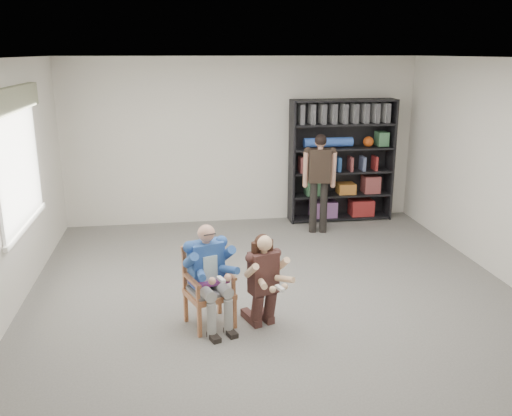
{
  "coord_description": "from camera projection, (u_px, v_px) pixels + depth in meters",
  "views": [
    {
      "loc": [
        -1.14,
        -5.6,
        2.86
      ],
      "look_at": [
        -0.2,
        0.6,
        1.05
      ],
      "focal_mm": 38.0,
      "sensor_mm": 36.0,
      "label": 1
    }
  ],
  "objects": [
    {
      "name": "kneeling_woman",
      "position": [
        265.0,
        281.0,
        5.73
      ],
      "size": [
        0.65,
        0.81,
        1.05
      ],
      "primitive_type": null,
      "rotation": [
        0.0,
        0.0,
        0.35
      ],
      "color": "#37211E",
      "rests_on": "floor"
    },
    {
      "name": "window_left",
      "position": [
        20.0,
        161.0,
        6.35
      ],
      "size": [
        0.16,
        2.0,
        1.75
      ],
      "primitive_type": null,
      "color": "white",
      "rests_on": "room_shell"
    },
    {
      "name": "seated_man",
      "position": [
        209.0,
        276.0,
        5.75
      ],
      "size": [
        0.7,
        0.81,
        1.14
      ],
      "primitive_type": null,
      "rotation": [
        0.0,
        0.0,
        0.35
      ],
      "color": "#194994",
      "rests_on": "floor"
    },
    {
      "name": "bookshelf",
      "position": [
        342.0,
        161.0,
        9.35
      ],
      "size": [
        1.8,
        0.38,
        2.1
      ],
      "primitive_type": null,
      "color": "black",
      "rests_on": "floor"
    },
    {
      "name": "room_shell",
      "position": [
        282.0,
        192.0,
        5.89
      ],
      "size": [
        6.0,
        7.0,
        2.8
      ],
      "primitive_type": null,
      "color": "silver",
      "rests_on": "ground"
    },
    {
      "name": "standing_man",
      "position": [
        319.0,
        184.0,
        8.72
      ],
      "size": [
        0.54,
        0.37,
        1.62
      ],
      "primitive_type": null,
      "rotation": [
        0.0,
        0.0,
        -0.19
      ],
      "color": "black",
      "rests_on": "floor"
    },
    {
      "name": "floor",
      "position": [
        281.0,
        308.0,
        6.28
      ],
      "size": [
        6.0,
        7.0,
        0.01
      ],
      "primitive_type": "cube",
      "color": "slate",
      "rests_on": "ground"
    },
    {
      "name": "armchair",
      "position": [
        209.0,
        287.0,
        5.79
      ],
      "size": [
        0.65,
        0.64,
        0.88
      ],
      "primitive_type": null,
      "rotation": [
        0.0,
        0.0,
        0.35
      ],
      "color": "brown",
      "rests_on": "floor"
    }
  ]
}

